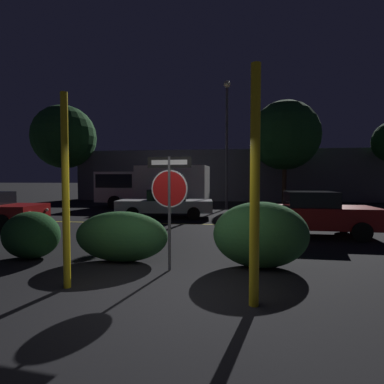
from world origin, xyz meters
TOP-DOWN VIEW (x-y plane):
  - ground_plane at (0.00, 0.00)m, footprint 260.00×260.00m
  - road_center_stripe at (0.00, 7.78)m, footprint 35.03×0.12m
  - stop_sign at (-0.06, 1.43)m, footprint 0.93×0.13m
  - yellow_pole_left at (-1.65, 0.24)m, footprint 0.12×0.12m
  - yellow_pole_right at (1.53, -0.11)m, footprint 0.15×0.15m
  - hedge_bush_1 at (-3.51, 1.95)m, footprint 1.35×1.10m
  - hedge_bush_2 at (-1.29, 1.95)m, footprint 2.16×0.91m
  - hedge_bush_3 at (1.83, 1.87)m, footprint 2.02×1.18m
  - passing_car_2 at (-1.90, 9.77)m, footprint 4.78×2.17m
  - passing_car_3 at (3.93, 5.70)m, footprint 3.98×1.90m
  - delivery_truck at (-3.84, 14.46)m, footprint 7.27×2.93m
  - street_lamp at (1.02, 14.38)m, footprint 0.43×0.43m
  - tree_0 at (-13.10, 20.08)m, footprint 5.44×5.44m
  - tree_2 at (5.37, 18.94)m, footprint 5.23×5.23m
  - building_backdrop at (0.75, 22.67)m, footprint 26.05×3.90m

SIDE VIEW (x-z plane):
  - ground_plane at x=0.00m, z-range 0.00..0.00m
  - road_center_stripe at x=0.00m, z-range 0.00..0.01m
  - hedge_bush_1 at x=-3.51m, z-range 0.00..1.12m
  - hedge_bush_2 at x=-1.29m, z-range 0.00..1.15m
  - passing_car_2 at x=-1.90m, z-range 0.00..1.39m
  - hedge_bush_3 at x=1.83m, z-range 0.00..1.41m
  - passing_car_3 at x=3.93m, z-range 0.00..1.47m
  - delivery_truck at x=-3.84m, z-range 0.15..2.87m
  - stop_sign at x=-0.06m, z-range 0.50..2.86m
  - yellow_pole_left at x=-1.65m, z-range 0.00..3.37m
  - yellow_pole_right at x=1.53m, z-range 0.00..3.57m
  - building_backdrop at x=0.75m, z-range 0.00..4.37m
  - street_lamp at x=1.02m, z-range 0.97..8.96m
  - tree_2 at x=5.37m, z-range 1.28..9.10m
  - tree_0 at x=-13.10m, z-range 1.40..9.67m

